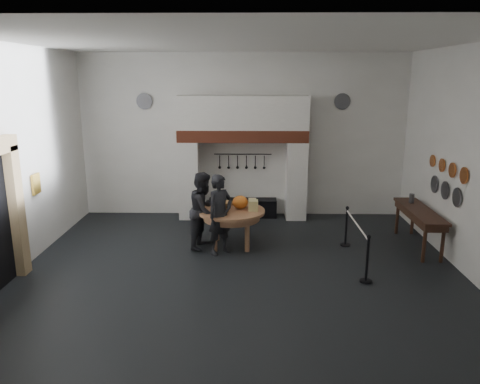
{
  "coord_description": "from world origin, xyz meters",
  "views": [
    {
      "loc": [
        0.18,
        -8.99,
        3.89
      ],
      "look_at": [
        -0.02,
        1.16,
        1.35
      ],
      "focal_mm": 35.0,
      "sensor_mm": 36.0,
      "label": 1
    }
  ],
  "objects_px": {
    "side_table": "(420,211)",
    "barrier_post_near": "(367,260)",
    "visitor_near": "(220,215)",
    "visitor_far": "(204,210)",
    "work_table": "(232,211)",
    "barrier_post_far": "(346,227)",
    "iron_range": "(243,208)"
  },
  "relations": [
    {
      "from": "side_table",
      "to": "barrier_post_near",
      "type": "xyz_separation_m",
      "value": [
        -1.65,
        -1.95,
        -0.42
      ]
    },
    {
      "from": "visitor_far",
      "to": "visitor_near",
      "type": "bearing_deg",
      "value": -118.16
    },
    {
      "from": "work_table",
      "to": "barrier_post_near",
      "type": "xyz_separation_m",
      "value": [
        2.67,
        -1.94,
        -0.39
      ]
    },
    {
      "from": "barrier_post_near",
      "to": "barrier_post_far",
      "type": "relative_size",
      "value": 1.0
    },
    {
      "from": "visitor_far",
      "to": "iron_range",
      "type": "bearing_deg",
      "value": -2.56
    },
    {
      "from": "iron_range",
      "to": "work_table",
      "type": "height_order",
      "value": "work_table"
    },
    {
      "from": "iron_range",
      "to": "side_table",
      "type": "height_order",
      "value": "side_table"
    },
    {
      "from": "visitor_far",
      "to": "barrier_post_far",
      "type": "relative_size",
      "value": 1.97
    },
    {
      "from": "visitor_far",
      "to": "barrier_post_far",
      "type": "height_order",
      "value": "visitor_far"
    },
    {
      "from": "side_table",
      "to": "barrier_post_far",
      "type": "distance_m",
      "value": 1.7
    },
    {
      "from": "barrier_post_near",
      "to": "barrier_post_far",
      "type": "xyz_separation_m",
      "value": [
        0.0,
        2.0,
        0.0
      ]
    },
    {
      "from": "work_table",
      "to": "barrier_post_far",
      "type": "relative_size",
      "value": 1.71
    },
    {
      "from": "side_table",
      "to": "barrier_post_near",
      "type": "height_order",
      "value": "same"
    },
    {
      "from": "iron_range",
      "to": "work_table",
      "type": "bearing_deg",
      "value": -95.41
    },
    {
      "from": "visitor_near",
      "to": "visitor_far",
      "type": "bearing_deg",
      "value": 91.9
    },
    {
      "from": "barrier_post_near",
      "to": "visitor_far",
      "type": "bearing_deg",
      "value": 150.58
    },
    {
      "from": "barrier_post_near",
      "to": "barrier_post_far",
      "type": "bearing_deg",
      "value": 90.0
    },
    {
      "from": "side_table",
      "to": "barrier_post_near",
      "type": "distance_m",
      "value": 2.59
    },
    {
      "from": "work_table",
      "to": "barrier_post_near",
      "type": "bearing_deg",
      "value": -35.93
    },
    {
      "from": "work_table",
      "to": "barrier_post_far",
      "type": "distance_m",
      "value": 2.7
    },
    {
      "from": "visitor_near",
      "to": "visitor_far",
      "type": "height_order",
      "value": "visitor_near"
    },
    {
      "from": "iron_range",
      "to": "visitor_near",
      "type": "relative_size",
      "value": 1.05
    },
    {
      "from": "iron_range",
      "to": "work_table",
      "type": "relative_size",
      "value": 1.23
    },
    {
      "from": "work_table",
      "to": "visitor_near",
      "type": "bearing_deg",
      "value": -116.28
    },
    {
      "from": "iron_range",
      "to": "barrier_post_far",
      "type": "distance_m",
      "value": 3.37
    },
    {
      "from": "visitor_near",
      "to": "barrier_post_near",
      "type": "relative_size",
      "value": 2.0
    },
    {
      "from": "barrier_post_far",
      "to": "side_table",
      "type": "bearing_deg",
      "value": -1.63
    },
    {
      "from": "iron_range",
      "to": "barrier_post_near",
      "type": "distance_m",
      "value": 4.95
    },
    {
      "from": "work_table",
      "to": "visitor_far",
      "type": "xyz_separation_m",
      "value": [
        -0.63,
        -0.07,
        0.05
      ]
    },
    {
      "from": "visitor_far",
      "to": "side_table",
      "type": "xyz_separation_m",
      "value": [
        4.96,
        0.09,
        -0.02
      ]
    },
    {
      "from": "barrier_post_near",
      "to": "barrier_post_far",
      "type": "height_order",
      "value": "same"
    },
    {
      "from": "barrier_post_far",
      "to": "barrier_post_near",
      "type": "bearing_deg",
      "value": -90.0
    }
  ]
}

